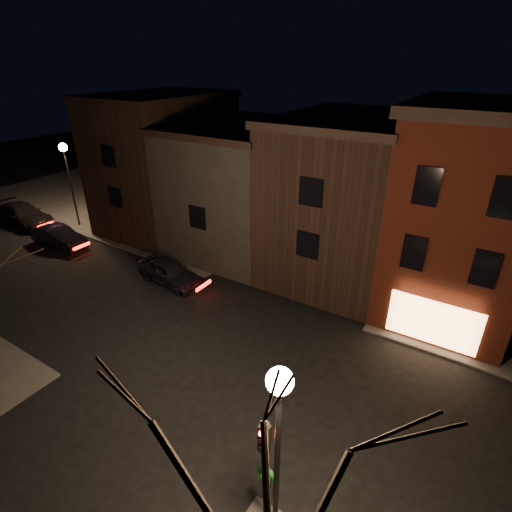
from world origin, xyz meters
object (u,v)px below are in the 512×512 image
at_px(parked_car_a, 169,272).
at_px(parked_car_c, 23,215).
at_px(street_lamp_far, 66,162).
at_px(traffic_signal, 266,460).
at_px(parked_car_b, 59,236).
at_px(street_lamp_near, 279,419).

bearing_deg(parked_car_a, parked_car_c, 93.79).
distance_m(street_lamp_far, traffic_signal, 27.35).
xyz_separation_m(street_lamp_far, parked_car_b, (2.06, -3.10, -4.45)).
xyz_separation_m(street_lamp_near, parked_car_a, (-12.70, 9.44, -4.43)).
bearing_deg(traffic_signal, parked_car_c, 161.47).
xyz_separation_m(street_lamp_near, traffic_signal, (-0.60, 0.49, -2.37)).
relative_size(street_lamp_far, traffic_signal, 1.60).
relative_size(street_lamp_far, parked_car_a, 1.48).
xyz_separation_m(street_lamp_far, traffic_signal, (24.60, -11.71, -2.37)).
xyz_separation_m(street_lamp_near, parked_car_c, (-29.25, 10.09, -4.34)).
distance_m(traffic_signal, parked_car_b, 24.21).
xyz_separation_m(parked_car_a, parked_car_c, (-16.55, 0.65, 0.09)).
xyz_separation_m(traffic_signal, parked_car_a, (-12.10, 8.95, -2.06)).
xyz_separation_m(parked_car_a, parked_car_b, (-10.44, -0.35, -0.02)).
relative_size(traffic_signal, parked_car_a, 0.93).
bearing_deg(traffic_signal, parked_car_a, 143.50).
xyz_separation_m(street_lamp_near, parked_car_b, (-23.14, 9.10, -4.45)).
distance_m(street_lamp_near, parked_car_b, 25.26).
relative_size(street_lamp_near, traffic_signal, 1.60).
bearing_deg(parked_car_a, street_lamp_far, 83.61).
relative_size(street_lamp_near, parked_car_a, 1.48).
relative_size(parked_car_a, parked_car_c, 0.76).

